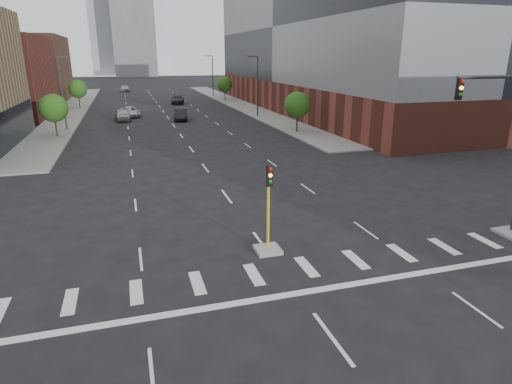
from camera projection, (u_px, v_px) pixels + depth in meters
name	position (u px, v px, depth m)	size (l,w,h in m)	color
ground	(362.00, 378.00, 12.72)	(400.00, 400.00, 0.00)	black
sidewalk_left_far	(74.00, 109.00, 76.05)	(5.00, 92.00, 0.15)	gray
sidewalk_right_far	(237.00, 103.00, 84.28)	(5.00, 92.00, 0.15)	gray
building_left_far_b	(13.00, 69.00, 87.07)	(20.00, 24.00, 13.00)	brown
building_right_main	(340.00, 44.00, 72.16)	(24.00, 70.00, 22.00)	brown
tower_mid	(133.00, 25.00, 188.35)	(18.00, 18.00, 44.00)	slate
median_traffic_signal	(268.00, 234.00, 20.60)	(1.20, 1.20, 4.40)	#999993
streetlight_right_a	(257.00, 84.00, 65.02)	(1.60, 0.22, 9.07)	#2D2D30
streetlight_right_b	(212.00, 74.00, 96.93)	(1.60, 0.22, 9.07)	#2D2D30
streetlight_left	(62.00, 90.00, 53.10)	(1.60, 0.22, 9.07)	#2D2D30
tree_left_near	(53.00, 108.00, 48.87)	(3.20, 3.20, 4.85)	#382619
tree_left_far	(78.00, 89.00, 76.22)	(3.20, 3.20, 4.85)	#382619
tree_right_near	(297.00, 105.00, 52.00)	(3.20, 3.20, 4.85)	#382619
tree_right_far	(225.00, 84.00, 88.46)	(3.20, 3.20, 4.85)	#382619
car_near_left	(122.00, 115.00, 62.55)	(1.98, 4.91, 1.67)	#9E9DA2
car_mid_right	(181.00, 114.00, 63.00)	(1.81, 5.18, 1.71)	black
car_far_left	(130.00, 112.00, 66.61)	(2.49, 5.41, 1.50)	silver
car_deep_right	(178.00, 99.00, 84.18)	(2.34, 5.76, 1.67)	black
car_distant	(125.00, 88.00, 112.30)	(1.92, 4.77, 1.63)	#BCBCC1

